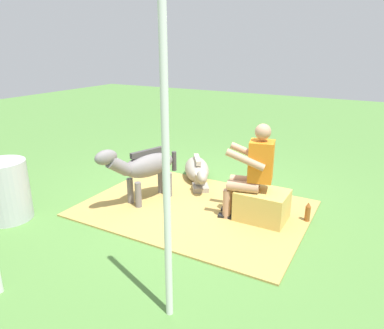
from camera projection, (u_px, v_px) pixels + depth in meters
ground_plane at (189, 200)px, 5.33m from camera, size 24.00×24.00×0.00m
hay_patch at (194, 208)px, 5.03m from camera, size 3.06×2.19×0.02m
hay_bale at (262, 206)px, 4.66m from camera, size 0.64×0.49×0.42m
person_seated at (252, 169)px, 4.55m from camera, size 0.71×0.51×1.30m
pony_standing at (144, 166)px, 5.08m from camera, size 0.62×1.30×0.93m
pony_lying at (197, 171)px, 6.00m from camera, size 0.98×1.26×0.42m
soda_bottle at (308, 213)px, 4.62m from camera, size 0.07×0.07×0.29m
water_barrel at (6, 191)px, 4.65m from camera, size 0.59×0.59×0.80m
tent_pole_left at (166, 174)px, 2.68m from camera, size 0.06×0.06×2.58m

